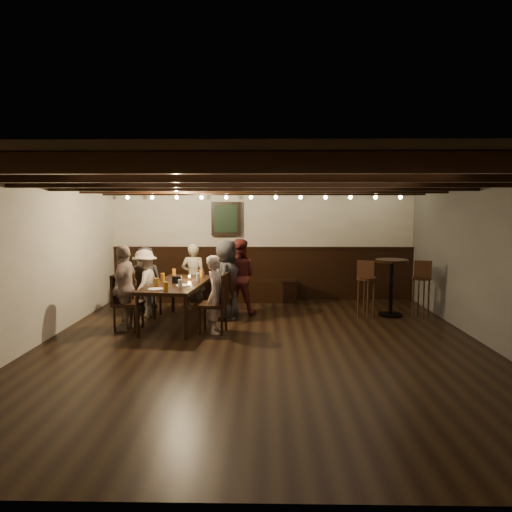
{
  "coord_description": "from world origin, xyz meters",
  "views": [
    {
      "loc": [
        0.02,
        -6.37,
        1.97
      ],
      "look_at": [
        -0.12,
        1.3,
        1.17
      ],
      "focal_mm": 32.0,
      "sensor_mm": 36.0,
      "label": 1
    }
  ],
  "objects_px": {
    "high_top_table": "(391,279)",
    "bar_stool_left": "(366,297)",
    "bar_stool_right": "(421,296)",
    "chair_left_near": "(147,301)",
    "chair_left_far": "(127,313)",
    "person_bench_left": "(146,279)",
    "chair_right_far": "(214,315)",
    "dining_table": "(178,286)",
    "person_bench_right": "(239,276)",
    "person_left_far": "(125,288)",
    "person_bench_centre": "(194,277)",
    "person_right_near": "(226,280)",
    "person_left_near": "(145,283)",
    "person_right_far": "(216,294)",
    "chair_right_near": "(225,304)"
  },
  "relations": [
    {
      "from": "person_left_near",
      "to": "bar_stool_right",
      "type": "xyz_separation_m",
      "value": [
        4.99,
        0.01,
        -0.22
      ]
    },
    {
      "from": "chair_right_far",
      "to": "person_right_far",
      "type": "distance_m",
      "value": 0.33
    },
    {
      "from": "dining_table",
      "to": "high_top_table",
      "type": "xyz_separation_m",
      "value": [
        3.79,
        0.68,
        0.03
      ]
    },
    {
      "from": "person_right_far",
      "to": "high_top_table",
      "type": "relative_size",
      "value": 1.18
    },
    {
      "from": "chair_right_near",
      "to": "person_right_far",
      "type": "height_order",
      "value": "person_right_far"
    },
    {
      "from": "person_bench_right",
      "to": "bar_stool_right",
      "type": "bearing_deg",
      "value": -179.12
    },
    {
      "from": "person_left_near",
      "to": "bar_stool_left",
      "type": "relative_size",
      "value": 1.17
    },
    {
      "from": "chair_left_far",
      "to": "person_bench_left",
      "type": "distance_m",
      "value": 1.4
    },
    {
      "from": "dining_table",
      "to": "person_bench_left",
      "type": "distance_m",
      "value": 1.27
    },
    {
      "from": "person_bench_right",
      "to": "person_left_far",
      "type": "xyz_separation_m",
      "value": [
        -1.78,
        -1.18,
        -0.01
      ]
    },
    {
      "from": "person_bench_centre",
      "to": "person_bench_right",
      "type": "distance_m",
      "value": 0.91
    },
    {
      "from": "dining_table",
      "to": "person_bench_centre",
      "type": "xyz_separation_m",
      "value": [
        0.1,
        1.04,
        -0.01
      ]
    },
    {
      "from": "person_bench_left",
      "to": "person_right_near",
      "type": "relative_size",
      "value": 0.88
    },
    {
      "from": "chair_left_far",
      "to": "high_top_table",
      "type": "distance_m",
      "value": 4.69
    },
    {
      "from": "person_bench_right",
      "to": "person_bench_left",
      "type": "bearing_deg",
      "value": 0.0
    },
    {
      "from": "chair_left_far",
      "to": "person_left_far",
      "type": "relative_size",
      "value": 0.66
    },
    {
      "from": "chair_left_far",
      "to": "chair_right_near",
      "type": "height_order",
      "value": "chair_left_far"
    },
    {
      "from": "high_top_table",
      "to": "bar_stool_left",
      "type": "height_order",
      "value": "bar_stool_left"
    },
    {
      "from": "person_right_near",
      "to": "high_top_table",
      "type": "relative_size",
      "value": 1.35
    },
    {
      "from": "chair_left_far",
      "to": "person_left_near",
      "type": "relative_size",
      "value": 0.74
    },
    {
      "from": "chair_right_near",
      "to": "bar_stool_left",
      "type": "relative_size",
      "value": 0.83
    },
    {
      "from": "chair_left_near",
      "to": "bar_stool_left",
      "type": "bearing_deg",
      "value": 95.1
    },
    {
      "from": "person_bench_centre",
      "to": "person_bench_right",
      "type": "relative_size",
      "value": 0.93
    },
    {
      "from": "person_bench_centre",
      "to": "person_left_near",
      "type": "bearing_deg",
      "value": 38.66
    },
    {
      "from": "person_bench_left",
      "to": "chair_left_far",
      "type": "bearing_deg",
      "value": 97.62
    },
    {
      "from": "chair_right_far",
      "to": "person_bench_left",
      "type": "distance_m",
      "value": 2.14
    },
    {
      "from": "chair_left_far",
      "to": "chair_right_far",
      "type": "xyz_separation_m",
      "value": [
        1.43,
        -0.14,
        0.01
      ]
    },
    {
      "from": "dining_table",
      "to": "person_left_near",
      "type": "relative_size",
      "value": 1.61
    },
    {
      "from": "chair_right_far",
      "to": "bar_stool_left",
      "type": "height_order",
      "value": "bar_stool_left"
    },
    {
      "from": "bar_stool_right",
      "to": "chair_left_near",
      "type": "bearing_deg",
      "value": -165.93
    },
    {
      "from": "high_top_table",
      "to": "bar_stool_left",
      "type": "distance_m",
      "value": 0.62
    },
    {
      "from": "chair_right_far",
      "to": "person_bench_left",
      "type": "bearing_deg",
      "value": 50.19
    },
    {
      "from": "chair_right_far",
      "to": "person_bench_centre",
      "type": "distance_m",
      "value": 1.7
    },
    {
      "from": "chair_left_far",
      "to": "person_left_far",
      "type": "bearing_deg",
      "value": -90.0
    },
    {
      "from": "person_bench_left",
      "to": "bar_stool_right",
      "type": "relative_size",
      "value": 1.18
    },
    {
      "from": "chair_left_near",
      "to": "high_top_table",
      "type": "bearing_deg",
      "value": 97.8
    },
    {
      "from": "chair_right_far",
      "to": "bar_stool_right",
      "type": "height_order",
      "value": "bar_stool_right"
    },
    {
      "from": "chair_right_near",
      "to": "person_bench_centre",
      "type": "distance_m",
      "value": 1.01
    },
    {
      "from": "person_bench_right",
      "to": "bar_stool_left",
      "type": "relative_size",
      "value": 1.33
    },
    {
      "from": "chair_left_far",
      "to": "person_bench_centre",
      "type": "bearing_deg",
      "value": 154.38
    },
    {
      "from": "person_right_near",
      "to": "person_bench_centre",
      "type": "bearing_deg",
      "value": 51.34
    },
    {
      "from": "chair_left_near",
      "to": "dining_table",
      "type": "bearing_deg",
      "value": 57.98
    },
    {
      "from": "person_bench_centre",
      "to": "person_left_far",
      "type": "xyz_separation_m",
      "value": [
        -0.89,
        -1.42,
        0.04
      ]
    },
    {
      "from": "chair_right_near",
      "to": "bar_stool_left",
      "type": "bearing_deg",
      "value": -82.0
    },
    {
      "from": "chair_left_far",
      "to": "person_right_near",
      "type": "height_order",
      "value": "person_right_near"
    },
    {
      "from": "person_left_near",
      "to": "high_top_table",
      "type": "relative_size",
      "value": 1.18
    },
    {
      "from": "chair_right_far",
      "to": "person_bench_right",
      "type": "bearing_deg",
      "value": -7.6
    },
    {
      "from": "chair_left_far",
      "to": "person_left_far",
      "type": "xyz_separation_m",
      "value": [
        -0.03,
        0.0,
        0.41
      ]
    },
    {
      "from": "chair_right_near",
      "to": "person_bench_right",
      "type": "bearing_deg",
      "value": -21.95
    },
    {
      "from": "person_left_far",
      "to": "bar_stool_right",
      "type": "distance_m",
      "value": 5.17
    }
  ]
}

